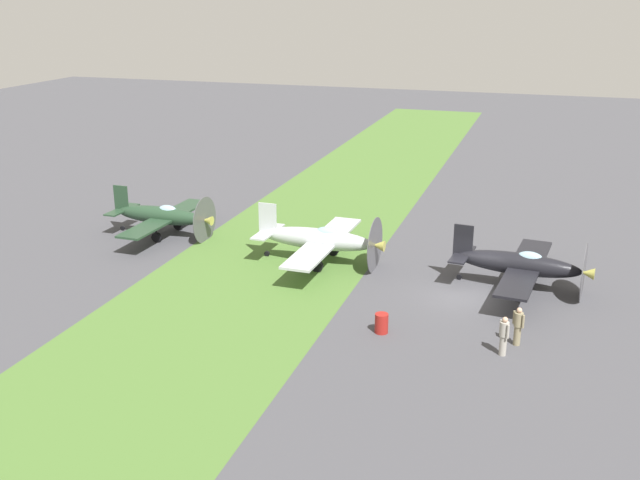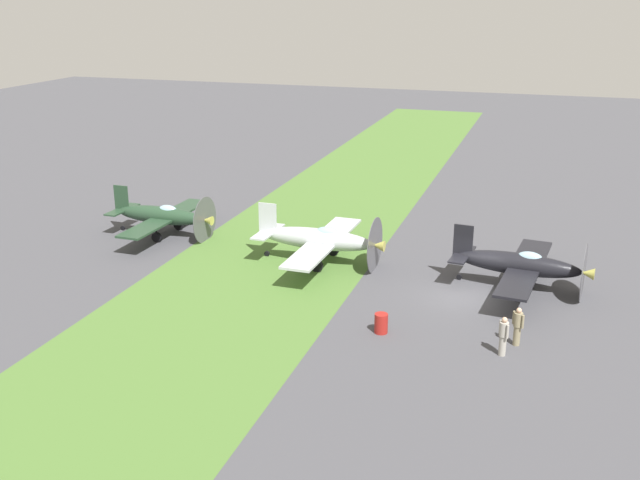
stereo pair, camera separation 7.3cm
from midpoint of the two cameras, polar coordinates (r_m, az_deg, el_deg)
The scene contains 8 objects.
ground_plane at distance 37.55m, azimuth 11.20°, elevation -4.24°, with size 160.00×160.00×0.00m, color #424247.
grass_verge at distance 40.11m, azimuth -4.60°, elevation -2.41°, with size 120.00×11.00×0.01m, color #476B2D.
airplane_lead at distance 38.55m, azimuth 15.32°, elevation -1.83°, with size 8.93×7.08×3.17m.
airplane_wingman at distance 40.76m, azimuth 0.04°, elevation 0.06°, with size 9.24×7.34×3.31m.
airplane_trail at distance 46.48m, azimuth -12.05°, elevation 1.87°, with size 8.59×6.82×3.07m.
ground_crew_chief at distance 32.62m, azimuth 15.12°, elevation -6.41°, with size 0.45×0.50×1.73m.
ground_crew_mechanic at distance 31.60m, azimuth 14.07°, elevation -7.17°, with size 0.52×0.43×1.73m.
fuel_drum at distance 32.91m, azimuth 4.82°, elevation -6.45°, with size 0.60×0.60×0.90m, color maroon.
Camera 2 is at (34.50, 3.57, 14.36)m, focal length 41.34 mm.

